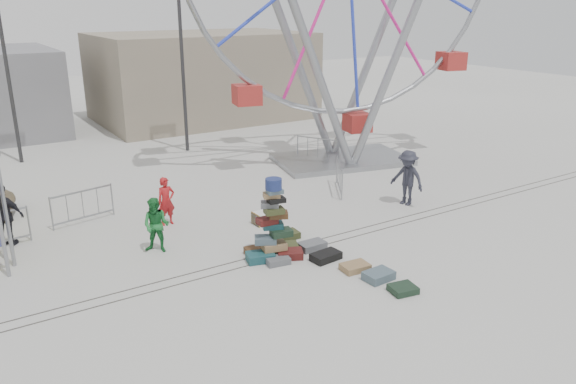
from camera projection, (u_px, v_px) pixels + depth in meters
ground at (274, 270)px, 14.80m from camera, size 90.00×90.00×0.00m
track_line_near at (263, 261)px, 15.27m from camera, size 40.00×0.04×0.01m
track_line_far at (256, 256)px, 15.59m from camera, size 40.00×0.04×0.01m
building_right at (202, 76)px, 33.54m from camera, size 12.00×8.00×5.00m
lamp_post_right at (184, 54)px, 25.32m from camera, size 1.41×0.25×8.00m
lamp_post_left at (8, 58)px, 23.37m from camera, size 1.41×0.25×8.00m
suitcase_tower at (273, 235)px, 15.38m from camera, size 1.76×1.46×2.28m
steamer_trunk at (266, 217)px, 17.89m from camera, size 0.84×0.50×0.39m
row_case_0 at (287, 235)px, 16.77m from camera, size 0.72×0.54×0.20m
row_case_1 at (312, 245)px, 16.04m from camera, size 0.78×0.48×0.21m
row_case_2 at (326, 256)px, 15.35m from camera, size 0.87×0.57×0.21m
row_case_3 at (355, 267)px, 14.77m from camera, size 0.77×0.57×0.18m
row_case_4 at (379, 276)px, 14.26m from camera, size 0.78×0.57×0.22m
row_case_5 at (403, 289)px, 13.65m from camera, size 0.71×0.64×0.17m
barricade_dummy_c at (83, 206)px, 17.81m from camera, size 1.98×0.48×1.10m
barricade_wheel_front at (339, 177)px, 20.79m from camera, size 1.14×1.75×1.10m
barricade_wheel_back at (318, 149)px, 24.67m from camera, size 1.07×1.79×1.10m
pedestrian_red at (166, 201)px, 17.61m from camera, size 0.58×0.39×1.55m
pedestrian_green at (156, 225)px, 15.66m from camera, size 0.98×0.96×1.59m
pedestrian_black at (5, 216)px, 16.01m from camera, size 1.15×0.99×1.85m
pedestrian_grey at (407, 178)px, 19.31m from camera, size 0.99×1.38×1.93m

